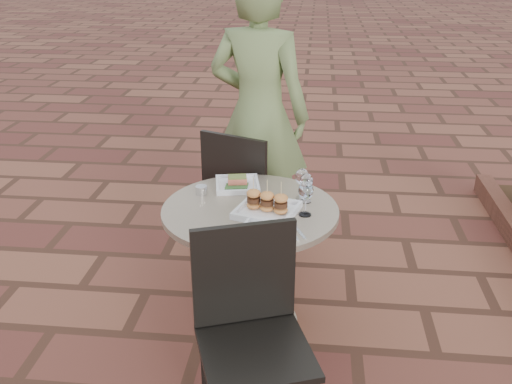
# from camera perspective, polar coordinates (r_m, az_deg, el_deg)

# --- Properties ---
(ground) EXTENTS (60.00, 60.00, 0.00)m
(ground) POSITION_cam_1_polar(r_m,az_deg,el_deg) (3.48, 2.63, -10.73)
(ground) COLOR brown
(ground) RESTS_ON ground
(cafe_table) EXTENTS (0.90, 0.90, 0.73)m
(cafe_table) POSITION_cam_1_polar(r_m,az_deg,el_deg) (3.01, -0.57, -5.83)
(cafe_table) COLOR gray
(cafe_table) RESTS_ON ground
(chair_far) EXTENTS (0.57, 0.57, 0.93)m
(chair_far) POSITION_cam_1_polar(r_m,az_deg,el_deg) (3.56, -1.36, 0.31)
(chair_far) COLOR black
(chair_far) RESTS_ON ground
(chair_near) EXTENTS (0.56, 0.56, 0.93)m
(chair_near) POSITION_cam_1_polar(r_m,az_deg,el_deg) (2.41, -0.60, -12.48)
(chair_near) COLOR black
(chair_near) RESTS_ON ground
(diner) EXTENTS (0.76, 0.60, 1.85)m
(diner) POSITION_cam_1_polar(r_m,az_deg,el_deg) (3.76, 0.30, 7.73)
(diner) COLOR #5D6F3D
(diner) RESTS_ON ground
(plate_salmon) EXTENTS (0.27, 0.27, 0.06)m
(plate_salmon) POSITION_cam_1_polar(r_m,az_deg,el_deg) (3.13, -1.88, 0.83)
(plate_salmon) COLOR white
(plate_salmon) RESTS_ON cafe_table
(plate_sliders) EXTENTS (0.35, 0.35, 0.18)m
(plate_sliders) POSITION_cam_1_polar(r_m,az_deg,el_deg) (2.82, 1.11, -1.40)
(plate_sliders) COLOR white
(plate_sliders) RESTS_ON cafe_table
(plate_tuna) EXTENTS (0.28, 0.28, 0.03)m
(plate_tuna) POSITION_cam_1_polar(r_m,az_deg,el_deg) (2.63, 0.94, -4.03)
(plate_tuna) COLOR white
(plate_tuna) RESTS_ON cafe_table
(wine_glass_right) EXTENTS (0.08, 0.08, 0.18)m
(wine_glass_right) POSITION_cam_1_polar(r_m,az_deg,el_deg) (2.78, 5.00, 0.03)
(wine_glass_right) COLOR white
(wine_glass_right) RESTS_ON cafe_table
(wine_glass_mid) EXTENTS (0.07, 0.07, 0.17)m
(wine_glass_mid) POSITION_cam_1_polar(r_m,az_deg,el_deg) (2.96, 4.62, 1.45)
(wine_glass_mid) COLOR white
(wine_glass_mid) RESTS_ON cafe_table
(wine_glass_far) EXTENTS (0.07, 0.07, 0.16)m
(wine_glass_far) POSITION_cam_1_polar(r_m,az_deg,el_deg) (2.93, 5.07, 1.01)
(wine_glass_far) COLOR white
(wine_glass_far) RESTS_ON cafe_table
(steel_ramekin) EXTENTS (0.08, 0.08, 0.05)m
(steel_ramekin) POSITION_cam_1_polar(r_m,az_deg,el_deg) (3.06, -5.49, 0.19)
(steel_ramekin) COLOR silver
(steel_ramekin) RESTS_ON cafe_table
(cutlery_set) EXTENTS (0.17, 0.24, 0.00)m
(cutlery_set) POSITION_cam_1_polar(r_m,az_deg,el_deg) (2.68, 3.63, -3.79)
(cutlery_set) COLOR silver
(cutlery_set) RESTS_ON cafe_table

